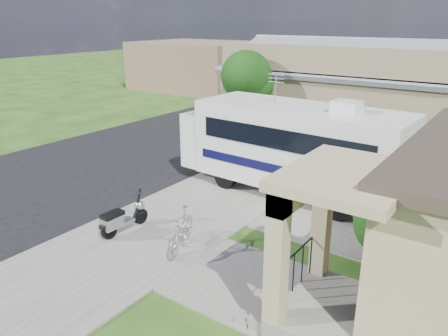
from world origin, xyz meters
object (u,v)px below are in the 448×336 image
Objects in this scene: scooter at (122,218)px; pickup_truck at (250,110)px; bicycle at (182,232)px; shrub at (399,219)px; motorhome at (291,145)px; garden_hose at (299,281)px; van at (292,91)px.

pickup_truck reaches higher than scooter.
shrub is at bearing 3.92° from bicycle.
motorhome is 20.02× the size of garden_hose.
van reaches higher than pickup_truck.
bicycle is (-0.47, -5.40, -1.22)m from motorhome.
shrub reaches higher than van.
motorhome is 6.34m from scooter.
bicycle is at bearing -173.86° from garden_hose.
scooter is at bearing -87.39° from van.
bicycle is at bearing -82.01° from van.
motorhome is 5.56m from bicycle.
bicycle is (-4.91, -2.37, -0.81)m from shrub.
garden_hose is (2.85, -5.04, -1.69)m from motorhome.
garden_hose is (-1.60, -2.02, -1.27)m from shrub.
garden_hose is (9.61, -13.17, -0.80)m from pickup_truck.
shrub is 1.44× the size of bicycle.
pickup_truck is (-11.20, 11.15, -0.47)m from shrub.
motorhome is 5.39m from shrub.
scooter is at bearing -173.11° from garden_hose.
scooter is at bearing -159.00° from shrub.
garden_hose is at bearing 125.75° from pickup_truck.
shrub reaches higher than scooter.
motorhome is 4.43× the size of bicycle.
pickup_truck reaches higher than garden_hose.
van is at bearing 119.04° from motorhome.
motorhome is 6.03m from garden_hose.
motorhome is at bearing 119.46° from garden_hose.
motorhome is at bearing -74.53° from van.
bicycle is 4.52× the size of garden_hose.
scooter is 0.25× the size of van.
scooter is 0.27× the size of pickup_truck.
motorhome is 10.61m from pickup_truck.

